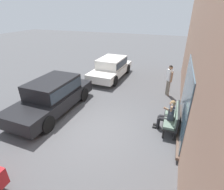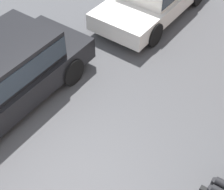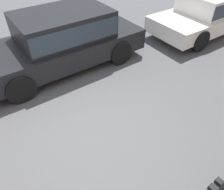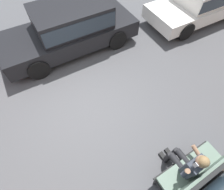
{
  "view_description": "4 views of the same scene",
  "coord_description": "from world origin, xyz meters",
  "views": [
    {
      "loc": [
        5.16,
        2.6,
        4.4
      ],
      "look_at": [
        -0.81,
        0.41,
        1.25
      ],
      "focal_mm": 28.0,
      "sensor_mm": 36.0,
      "label": 1
    },
    {
      "loc": [
        2.51,
        2.6,
        5.82
      ],
      "look_at": [
        -1.28,
        0.05,
        1.16
      ],
      "focal_mm": 55.0,
      "sensor_mm": 36.0,
      "label": 2
    },
    {
      "loc": [
        1.37,
        2.6,
        3.45
      ],
      "look_at": [
        -0.2,
        0.49,
        1.19
      ],
      "focal_mm": 35.0,
      "sensor_mm": 36.0,
      "label": 3
    },
    {
      "loc": [
        0.7,
        2.6,
        4.34
      ],
      "look_at": [
        -0.38,
        0.8,
        1.25
      ],
      "focal_mm": 28.0,
      "sensor_mm": 36.0,
      "label": 4
    }
  ],
  "objects": [
    {
      "name": "parked_car_mid",
      "position": [
        -0.76,
        -2.52,
        0.82
      ],
      "size": [
        4.58,
        1.98,
        1.5
      ],
      "color": "black",
      "rests_on": "ground_plane"
    },
    {
      "name": "parked_car_near",
      "position": [
        -5.92,
        -1.52,
        0.75
      ],
      "size": [
        4.31,
        1.99,
        1.35
      ],
      "color": "white",
      "rests_on": "ground_plane"
    },
    {
      "name": "ground_plane",
      "position": [
        0.0,
        0.0,
        0.0
      ],
      "size": [
        60.0,
        60.0,
        0.0
      ],
      "primitive_type": "plane",
      "color": "#4C4C4F"
    }
  ]
}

